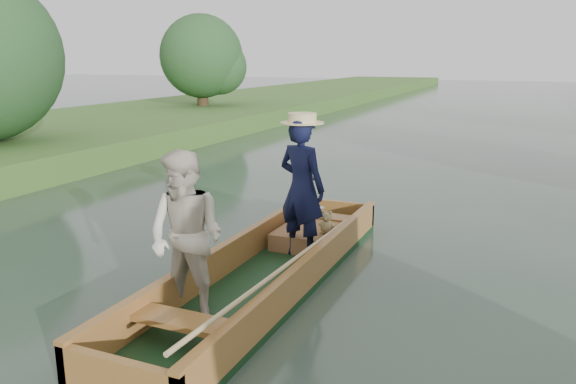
% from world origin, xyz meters
% --- Properties ---
extents(ground, '(120.00, 120.00, 0.00)m').
position_xyz_m(ground, '(0.00, 0.00, 0.00)').
color(ground, '#283D30').
rests_on(ground, ground).
extents(trees_far, '(22.94, 14.09, 4.51)m').
position_xyz_m(trees_far, '(1.23, 8.39, 2.45)').
color(trees_far, '#47331E').
rests_on(trees_far, ground).
extents(punt, '(1.23, 5.00, 1.83)m').
position_xyz_m(punt, '(-0.07, -0.10, 0.59)').
color(punt, '#133217').
rests_on(punt, ground).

